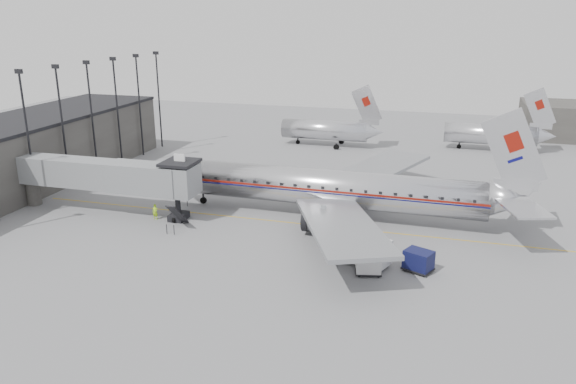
{
  "coord_description": "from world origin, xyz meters",
  "views": [
    {
      "loc": [
        17.36,
        -47.01,
        21.03
      ],
      "look_at": [
        1.99,
        6.46,
        3.2
      ],
      "focal_mm": 35.0,
      "sensor_mm": 36.0,
      "label": 1
    }
  ],
  "objects_px": {
    "baggage_cart_navy": "(418,260)",
    "ramp_worker": "(155,212)",
    "baggage_cart_white": "(368,264)",
    "airliner": "(338,189)",
    "service_van": "(360,250)"
  },
  "relations": [
    {
      "from": "service_van",
      "to": "baggage_cart_navy",
      "type": "distance_m",
      "value": 5.01
    },
    {
      "from": "baggage_cart_navy",
      "to": "ramp_worker",
      "type": "bearing_deg",
      "value": -166.34
    },
    {
      "from": "airliner",
      "to": "baggage_cart_white",
      "type": "xyz_separation_m",
      "value": [
        5.19,
        -12.84,
        -2.3
      ]
    },
    {
      "from": "airliner",
      "to": "service_van",
      "type": "xyz_separation_m",
      "value": [
        4.19,
        -10.96,
        -1.88
      ]
    },
    {
      "from": "service_van",
      "to": "baggage_cart_white",
      "type": "distance_m",
      "value": 2.16
    },
    {
      "from": "baggage_cart_navy",
      "to": "ramp_worker",
      "type": "xyz_separation_m",
      "value": [
        -27.7,
        5.13,
        -0.15
      ]
    },
    {
      "from": "ramp_worker",
      "to": "baggage_cart_white",
      "type": "bearing_deg",
      "value": -17.04
    },
    {
      "from": "airliner",
      "to": "baggage_cart_navy",
      "type": "xyz_separation_m",
      "value": [
        9.19,
        -11.11,
        -2.22
      ]
    },
    {
      "from": "airliner",
      "to": "ramp_worker",
      "type": "distance_m",
      "value": 19.6
    },
    {
      "from": "baggage_cart_navy",
      "to": "baggage_cart_white",
      "type": "height_order",
      "value": "baggage_cart_navy"
    },
    {
      "from": "airliner",
      "to": "baggage_cart_navy",
      "type": "bearing_deg",
      "value": -49.52
    },
    {
      "from": "ramp_worker",
      "to": "baggage_cart_navy",
      "type": "bearing_deg",
      "value": -11.41
    },
    {
      "from": "airliner",
      "to": "baggage_cart_navy",
      "type": "height_order",
      "value": "airliner"
    },
    {
      "from": "service_van",
      "to": "baggage_cart_navy",
      "type": "bearing_deg",
      "value": 19.75
    },
    {
      "from": "airliner",
      "to": "service_van",
      "type": "height_order",
      "value": "airliner"
    }
  ]
}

